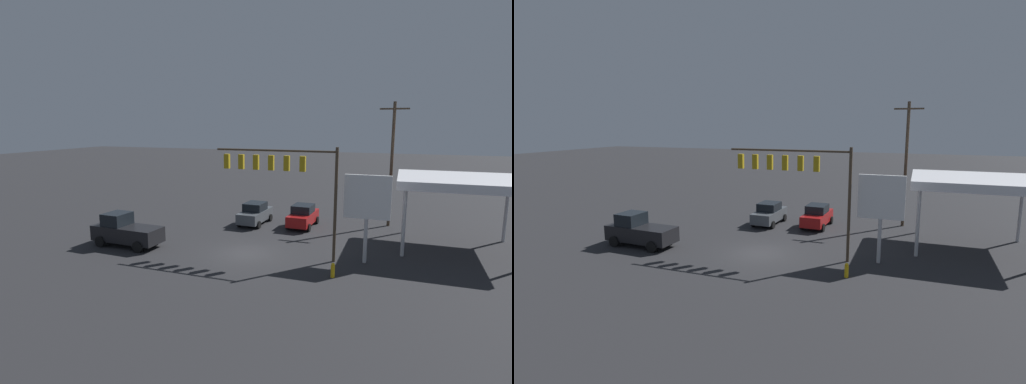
# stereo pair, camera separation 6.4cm
# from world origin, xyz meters

# --- Properties ---
(ground_plane) EXTENTS (200.00, 200.00, 0.00)m
(ground_plane) POSITION_xyz_m (0.00, 0.00, 0.00)
(ground_plane) COLOR #262628
(traffic_signal_assembly) EXTENTS (8.33, 0.43, 7.43)m
(traffic_signal_assembly) POSITION_xyz_m (-2.39, -0.41, 5.80)
(traffic_signal_assembly) COLOR #473828
(traffic_signal_assembly) RESTS_ON ground
(utility_pole) EXTENTS (2.40, 0.26, 10.69)m
(utility_pole) POSITION_xyz_m (-8.95, -11.30, 5.63)
(utility_pole) COLOR #473828
(utility_pole) RESTS_ON ground
(gas_station_canopy) EXTENTS (8.39, 7.45, 5.18)m
(gas_station_canopy) POSITION_xyz_m (-13.76, -6.23, 4.81)
(gas_station_canopy) COLOR silver
(gas_station_canopy) RESTS_ON ground
(price_sign) EXTENTS (2.88, 0.27, 5.72)m
(price_sign) POSITION_xyz_m (-7.91, -0.87, 4.11)
(price_sign) COLOR #B7B7BC
(price_sign) RESTS_ON ground
(sedan_far) EXTENTS (2.18, 4.46, 1.93)m
(sedan_far) POSITION_xyz_m (2.27, -7.86, 0.95)
(sedan_far) COLOR #474C51
(sedan_far) RESTS_ON ground
(pickup_parked) EXTENTS (5.28, 2.44, 2.40)m
(pickup_parked) POSITION_xyz_m (8.90, 1.48, 1.11)
(pickup_parked) COLOR black
(pickup_parked) RESTS_ON ground
(sedan_waiting) EXTENTS (2.17, 4.46, 1.93)m
(sedan_waiting) POSITION_xyz_m (-1.97, -8.42, 0.95)
(sedan_waiting) COLOR maroon
(sedan_waiting) RESTS_ON ground
(fire_hydrant) EXTENTS (0.24, 0.24, 0.88)m
(fire_hydrant) POSITION_xyz_m (-6.41, 2.34, 0.44)
(fire_hydrant) COLOR gold
(fire_hydrant) RESTS_ON ground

